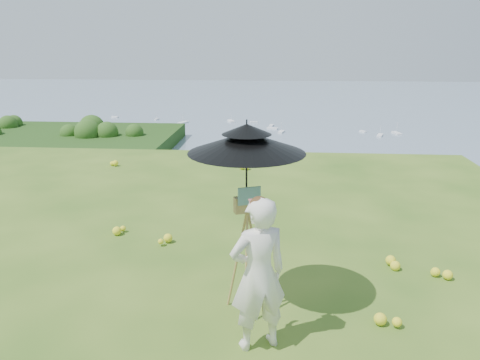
# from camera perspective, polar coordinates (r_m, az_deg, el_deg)

# --- Properties ---
(ground) EXTENTS (14.00, 14.00, 0.00)m
(ground) POSITION_cam_1_polar(r_m,az_deg,el_deg) (6.64, -14.12, -10.08)
(ground) COLOR #375F1B
(ground) RESTS_ON ground
(shoreline_tier) EXTENTS (170.00, 28.00, 8.00)m
(shoreline_tier) POSITION_cam_1_polar(r_m,az_deg,el_deg) (89.53, 2.81, -9.23)
(shoreline_tier) COLOR gray
(shoreline_tier) RESTS_ON bay_water
(bay_water) EXTENTS (700.00, 700.00, 0.00)m
(bay_water) POSITION_cam_1_polar(r_m,az_deg,el_deg) (248.37, 4.05, 7.97)
(bay_water) COLOR slate
(bay_water) RESTS_ON ground
(peninsula) EXTENTS (90.00, 60.00, 12.00)m
(peninsula) POSITION_cam_1_polar(r_m,az_deg,el_deg) (180.96, -20.85, 5.32)
(peninsula) COLOR #1B3B10
(peninsula) RESTS_ON bay_water
(slope_trees) EXTENTS (110.00, 50.00, 6.00)m
(slope_trees) POSITION_cam_1_polar(r_m,az_deg,el_deg) (44.43, 1.52, -7.24)
(slope_trees) COLOR #224A16
(slope_trees) RESTS_ON forest_slope
(harbor_town) EXTENTS (110.00, 22.00, 5.00)m
(harbor_town) POSITION_cam_1_polar(r_m,az_deg,el_deg) (86.90, 2.87, -5.37)
(harbor_town) COLOR silver
(harbor_town) RESTS_ON shoreline_tier
(moored_boats) EXTENTS (140.00, 140.00, 0.70)m
(moored_boats) POSITION_cam_1_polar(r_m,az_deg,el_deg) (171.19, -0.45, 4.22)
(moored_boats) COLOR white
(moored_boats) RESTS_ON bay_water
(wildflowers) EXTENTS (10.00, 10.50, 0.12)m
(wildflowers) POSITION_cam_1_polar(r_m,az_deg,el_deg) (6.83, -13.50, -8.70)
(wildflowers) COLOR yellow
(wildflowers) RESTS_ON ground
(painter) EXTENTS (0.68, 0.58, 1.57)m
(painter) POSITION_cam_1_polar(r_m,az_deg,el_deg) (4.55, 2.24, -11.44)
(painter) COLOR white
(painter) RESTS_ON ground
(field_easel) EXTENTS (0.74, 0.74, 1.49)m
(field_easel) POSITION_cam_1_polar(r_m,az_deg,el_deg) (5.11, 0.88, -8.66)
(field_easel) COLOR olive
(field_easel) RESTS_ON ground
(sun_umbrella) EXTENTS (1.53, 1.53, 0.95)m
(sun_umbrella) POSITION_cam_1_polar(r_m,az_deg,el_deg) (4.81, 0.80, 1.82)
(sun_umbrella) COLOR black
(sun_umbrella) RESTS_ON field_easel
(painter_cap) EXTENTS (0.26, 0.28, 0.10)m
(painter_cap) POSITION_cam_1_polar(r_m,az_deg,el_deg) (4.26, 2.35, -2.60)
(painter_cap) COLOR #BD676A
(painter_cap) RESTS_ON painter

